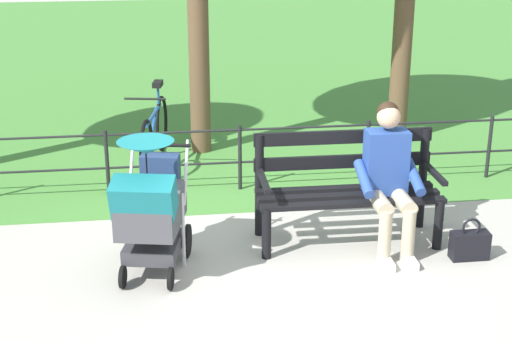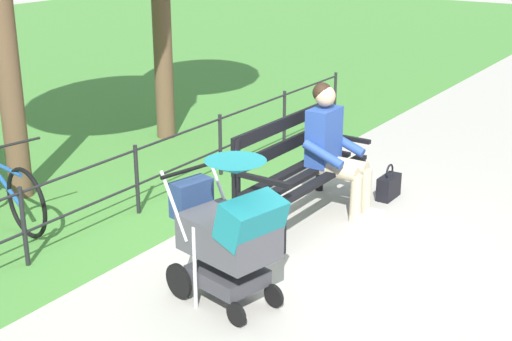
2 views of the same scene
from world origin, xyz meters
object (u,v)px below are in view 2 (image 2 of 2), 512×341
at_px(park_bench, 297,165).
at_px(handbag, 389,186).
at_px(stroller, 229,230).
at_px(person_on_bench, 333,146).

relative_size(park_bench, handbag, 4.34).
bearing_deg(stroller, handbag, 177.82).
xyz_separation_m(person_on_bench, stroller, (2.01, 0.22, -0.08)).
bearing_deg(person_on_bench, park_bench, -35.82).
distance_m(park_bench, stroller, 1.76).
xyz_separation_m(park_bench, stroller, (1.70, 0.44, 0.07)).
relative_size(person_on_bench, stroller, 1.11).
xyz_separation_m(park_bench, handbag, (-0.95, 0.55, -0.40)).
bearing_deg(handbag, park_bench, -29.87).
distance_m(stroller, handbag, 2.69).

